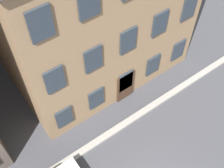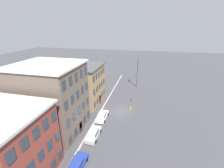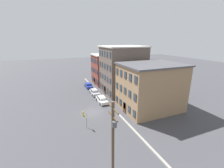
% 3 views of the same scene
% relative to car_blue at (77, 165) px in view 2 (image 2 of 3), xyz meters
% --- Properties ---
extents(ground_plane, '(200.00, 200.00, 0.00)m').
position_rel_car_blue_xyz_m(ground_plane, '(16.79, -3.19, -0.75)').
color(ground_plane, '#424247').
extents(kerb_strip, '(56.00, 0.36, 0.16)m').
position_rel_car_blue_xyz_m(kerb_strip, '(16.79, 1.31, -0.67)').
color(kerb_strip, '#9E998E').
rests_on(kerb_strip, ground_plane).
extents(apartment_corner, '(8.73, 11.31, 9.88)m').
position_rel_car_blue_xyz_m(apartment_corner, '(-2.81, 8.20, 4.20)').
color(apartment_corner, brown).
rests_on(apartment_corner, ground_plane).
extents(apartment_midblock, '(10.26, 11.04, 12.92)m').
position_rel_car_blue_xyz_m(apartment_midblock, '(7.55, 8.06, 5.72)').
color(apartment_midblock, '#66564C').
rests_on(apartment_midblock, ground_plane).
extents(apartment_far, '(10.14, 12.45, 9.83)m').
position_rel_car_blue_xyz_m(apartment_far, '(19.43, 8.77, 4.18)').
color(apartment_far, '#9E7A56').
rests_on(apartment_far, ground_plane).
extents(car_blue, '(4.40, 1.92, 1.43)m').
position_rel_car_blue_xyz_m(car_blue, '(0.00, 0.00, 0.00)').
color(car_blue, '#233899').
rests_on(car_blue, ground_plane).
extents(car_silver, '(4.40, 1.92, 1.43)m').
position_rel_car_blue_xyz_m(car_silver, '(6.71, -0.03, 0.00)').
color(car_silver, '#B7B7BC').
rests_on(car_silver, ground_plane).
extents(car_white, '(4.40, 1.92, 1.43)m').
position_rel_car_blue_xyz_m(car_white, '(12.65, 0.11, 0.00)').
color(car_white, silver).
rests_on(car_white, ground_plane).
extents(caution_sign, '(1.00, 0.08, 2.68)m').
position_rel_car_blue_xyz_m(caution_sign, '(21.94, -5.75, 1.05)').
color(caution_sign, slate).
rests_on(caution_sign, ground_plane).
extents(utility_pole, '(2.40, 0.44, 9.37)m').
position_rel_car_blue_xyz_m(utility_pole, '(33.44, -5.66, 4.51)').
color(utility_pole, brown).
rests_on(utility_pole, ground_plane).
extents(fire_hydrant, '(0.24, 0.34, 0.96)m').
position_rel_car_blue_xyz_m(fire_hydrant, '(17.57, -5.41, -0.27)').
color(fire_hydrant, yellow).
rests_on(fire_hydrant, ground_plane).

